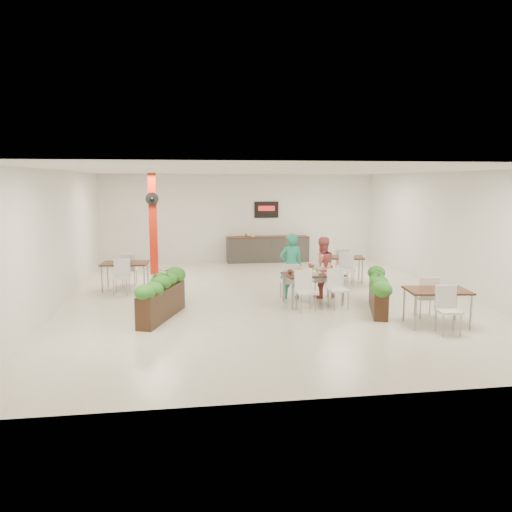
{
  "coord_description": "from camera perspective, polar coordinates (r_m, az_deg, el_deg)",
  "views": [
    {
      "loc": [
        -2.09,
        -12.25,
        2.95
      ],
      "look_at": [
        -0.29,
        -0.11,
        1.1
      ],
      "focal_mm": 35.0,
      "sensor_mm": 36.0,
      "label": 1
    }
  ],
  "objects": [
    {
      "name": "ground",
      "position": [
        12.77,
        1.22,
        -4.78
      ],
      "size": [
        12.0,
        12.0,
        0.0
      ],
      "primitive_type": "plane",
      "color": "beige",
      "rests_on": "ground"
    },
    {
      "name": "room_shell",
      "position": [
        12.46,
        1.25,
        4.23
      ],
      "size": [
        10.1,
        12.1,
        3.22
      ],
      "color": "white",
      "rests_on": "ground"
    },
    {
      "name": "red_column",
      "position": [
        16.12,
        -11.67,
        3.74
      ],
      "size": [
        0.4,
        0.41,
        3.2
      ],
      "color": "#AC1C0B",
      "rests_on": "ground"
    },
    {
      "name": "service_counter",
      "position": [
        18.33,
        1.34,
        0.86
      ],
      "size": [
        3.0,
        0.64,
        2.2
      ],
      "color": "#33302D",
      "rests_on": "ground"
    },
    {
      "name": "main_table",
      "position": [
        12.07,
        6.5,
        -2.53
      ],
      "size": [
        1.48,
        1.74,
        0.92
      ],
      "rotation": [
        0.0,
        0.0,
        0.11
      ],
      "color": "#321A10",
      "rests_on": "ground"
    },
    {
      "name": "diner_man",
      "position": [
        12.57,
        4.02,
        -1.15
      ],
      "size": [
        0.65,
        0.46,
        1.66
      ],
      "primitive_type": "imported",
      "rotation": [
        0.0,
        0.0,
        3.25
      ],
      "color": "#249E7A",
      "rests_on": "ground"
    },
    {
      "name": "diner_woman",
      "position": [
        12.78,
        7.53,
        -1.29
      ],
      "size": [
        0.82,
        0.67,
        1.56
      ],
      "primitive_type": "imported",
      "rotation": [
        0.0,
        0.0,
        3.25
      ],
      "color": "#D75F61",
      "rests_on": "ground"
    },
    {
      "name": "planter_left",
      "position": [
        10.95,
        -10.73,
        -4.35
      ],
      "size": [
        0.99,
        2.0,
        1.1
      ],
      "rotation": [
        0.0,
        0.0,
        1.22
      ],
      "color": "black",
      "rests_on": "ground"
    },
    {
      "name": "planter_right",
      "position": [
        11.7,
        13.82,
        -3.77
      ],
      "size": [
        0.87,
        1.85,
        1.01
      ],
      "rotation": [
        0.0,
        0.0,
        1.26
      ],
      "color": "black",
      "rests_on": "ground"
    },
    {
      "name": "side_table_a",
      "position": [
        14.04,
        -14.73,
        -1.21
      ],
      "size": [
        1.29,
        1.65,
        0.92
      ],
      "rotation": [
        0.0,
        0.0,
        -0.07
      ],
      "color": "#321A10",
      "rests_on": "ground"
    },
    {
      "name": "side_table_b",
      "position": [
        14.89,
        10.07,
        -0.56
      ],
      "size": [
        1.2,
        1.67,
        0.92
      ],
      "rotation": [
        0.0,
        0.0,
        -0.2
      ],
      "color": "#321A10",
      "rests_on": "ground"
    },
    {
      "name": "side_table_c",
      "position": [
        10.9,
        20.0,
        -4.24
      ],
      "size": [
        1.32,
        1.66,
        0.92
      ],
      "rotation": [
        0.0,
        0.0,
        -0.11
      ],
      "color": "#321A10",
      "rests_on": "ground"
    }
  ]
}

